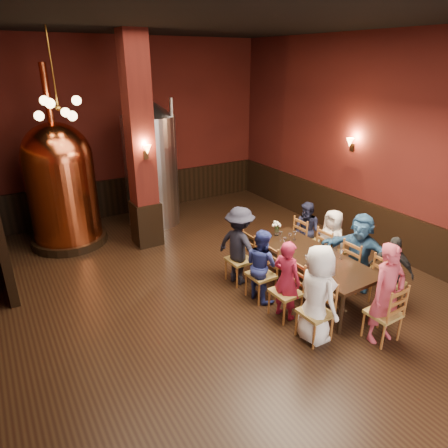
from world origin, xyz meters
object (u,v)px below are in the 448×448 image
dining_table (311,258)px  steel_vessel (151,163)px  copper_kettle (61,184)px  person_1 (287,280)px  person_2 (261,265)px  rose_vase (277,226)px  person_0 (317,294)px

dining_table → steel_vessel: (-1.10, 4.65, 0.88)m
copper_kettle → steel_vessel: (2.17, 0.18, 0.15)m
person_1 → copper_kettle: 5.45m
dining_table → copper_kettle: copper_kettle is taller
person_1 → steel_vessel: 5.08m
person_2 → copper_kettle: 4.87m
dining_table → person_1: size_ratio=1.78×
person_2 → rose_vase: (0.86, 0.69, 0.29)m
person_1 → steel_vessel: bearing=-12.9°
person_0 → person_1: 0.68m
rose_vase → person_1: bearing=-122.2°
person_2 → steel_vessel: size_ratio=0.42×
person_0 → rose_vase: (0.83, 2.02, 0.17)m
person_0 → copper_kettle: (-2.44, 5.49, 0.65)m
dining_table → rose_vase: bearing=88.6°
dining_table → person_2: person_2 is taller
dining_table → copper_kettle: (-3.27, 4.47, 0.73)m
dining_table → person_2: 0.91m
steel_vessel → person_2: bearing=-86.8°
steel_vessel → dining_table: bearing=-76.7°
person_0 → person_2: bearing=5.5°
person_0 → steel_vessel: bearing=7.0°
person_2 → person_1: bearing=176.3°
person_0 → person_1: size_ratio=1.14×
person_0 → copper_kettle: bearing=28.3°
copper_kettle → rose_vase: copper_kettle is taller
person_1 → person_2: person_1 is taller
person_2 → steel_vessel: 4.44m
person_0 → person_1: bearing=5.5°
dining_table → person_2: (-0.86, 0.31, -0.04)m
person_0 → rose_vase: 2.19m
person_1 → copper_kettle: size_ratio=0.35×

